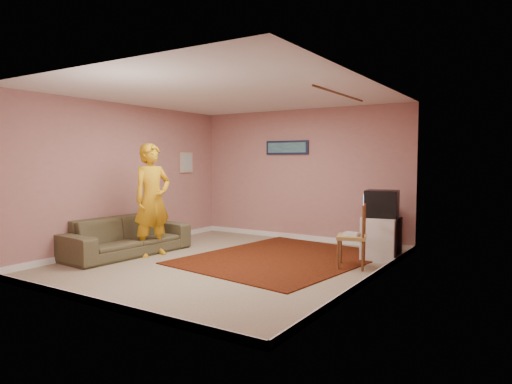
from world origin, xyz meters
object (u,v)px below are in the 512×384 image
Objects in this scene: chair_a at (376,221)px; chair_b at (352,229)px; tv_cabinet at (381,239)px; sofa at (127,236)px; person at (152,200)px; crt_tv at (382,204)px.

chair_b is at bearing -79.35° from chair_a.
tv_cabinet is 4.21m from sofa.
tv_cabinet reaches higher than sofa.
chair_b is at bearing -67.98° from sofa.
chair_b is 3.30m from person.
tv_cabinet is at bearing -58.88° from sofa.
tv_cabinet is at bearing -59.39° from chair_a.
chair_a is 0.25× the size of person.
crt_tv is at bearing 148.95° from chair_b.
person is at bearing -153.11° from tv_cabinet.
crt_tv is 4.24m from sofa.
chair_a is (-0.30, 0.70, -0.38)m from crt_tv.
crt_tv is 0.26× the size of sofa.
person is (-3.14, -0.93, 0.36)m from chair_b.
person is at bearing -161.92° from crt_tv.
chair_a is 0.88× the size of chair_b.
sofa is at bearing -136.21° from chair_a.
chair_b is at bearing -105.24° from tv_cabinet.
chair_b is at bearing -113.74° from crt_tv.
chair_b is 0.24× the size of sofa.
tv_cabinet is 0.32× the size of sofa.
crt_tv reaches higher than tv_cabinet.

